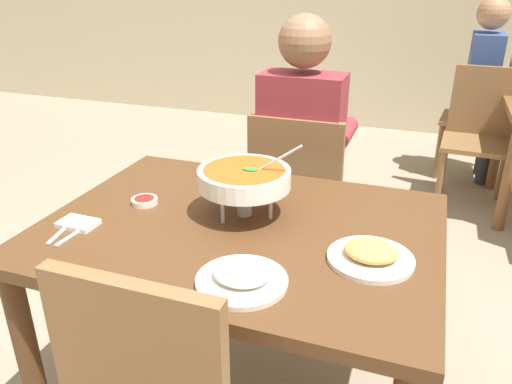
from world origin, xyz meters
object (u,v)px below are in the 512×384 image
Objects in this scene: chair_diner_main at (299,195)px; diner_main at (303,144)px; curry_bowl at (244,178)px; chair_bg_right at (480,129)px; patron_bg_left at (487,80)px; rice_plate at (242,277)px; appetizer_plate at (371,255)px; dining_table_main at (241,252)px; chair_bg_left at (488,111)px; sauce_dish at (145,201)px.

diner_main reaches higher than chair_diner_main.
curry_bowl is at bearing -90.95° from diner_main.
patron_bg_left is at bearing 86.23° from chair_bg_right.
diner_main is at bearing 89.05° from curry_bowl.
chair_bg_right is (0.85, 1.41, 0.00)m from chair_diner_main.
appetizer_plate is (0.30, 0.22, 0.00)m from rice_plate.
dining_table_main is 5.17× the size of appetizer_plate.
diner_main is at bearing 90.00° from dining_table_main.
chair_bg_right is at bearing 58.41° from diner_main.
dining_table_main is 2.83m from chair_bg_left.
curry_bowl reaches higher than rice_plate.
rice_plate is at bearing -83.56° from diner_main.
dining_table_main is 1.38× the size of chair_bg_left.
rice_plate reaches higher than dining_table_main.
curry_bowl is 0.47m from appetizer_plate.
dining_table_main is 2.76m from patron_bg_left.
chair_diner_main is 2.08m from patron_bg_left.
dining_table_main is at bearing -5.07° from sauce_dish.
rice_plate is 3.09m from chair_bg_left.
patron_bg_left is (-0.05, -0.05, 0.24)m from chair_bg_left.
chair_diner_main is (-0.00, 0.75, -0.11)m from dining_table_main.
chair_diner_main is at bearing 89.00° from curry_bowl.
appetizer_plate is at bearing -100.79° from chair_bg_right.
chair_diner_main and chair_bg_left have the same top height.
appetizer_plate is at bearing -19.55° from curry_bowl.
sauce_dish is at bearing -116.12° from chair_bg_left.
curry_bowl is at bearing 99.38° from dining_table_main.
appetizer_plate is 2.67× the size of sauce_dish.
chair_diner_main is 3.75× the size of appetizer_plate.
chair_bg_left is 1.00× the size of chair_bg_right.
diner_main reaches higher than chair_bg_right.
appetizer_plate is 2.74m from patron_bg_left.
diner_main is (0.00, 0.03, 0.24)m from chair_diner_main.
curry_bowl is 2.78m from chair_bg_left.
patron_bg_left reaches higher than sauce_dish.
patron_bg_left reaches higher than chair_bg_right.
dining_table_main is at bearing -80.62° from curry_bowl.
diner_main reaches higher than dining_table_main.
chair_bg_right is (-0.08, -0.51, 0.00)m from chair_bg_left.
sauce_dish is (-0.36, -0.04, -0.12)m from curry_bowl.
chair_diner_main is 2.71× the size of curry_bowl.
curry_bowl is at bearing -109.84° from chair_bg_left.
rice_plate is 0.27× the size of chair_bg_left.
chair_bg_right is (0.73, 2.46, -0.24)m from rice_plate.
diner_main reaches higher than sauce_dish.
dining_table_main is at bearing -90.00° from diner_main.
chair_bg_left is at bearing 48.27° from patron_bg_left.
curry_bowl is at bearing -112.36° from chair_bg_right.
curry_bowl is 0.38m from sauce_dish.
dining_table_main is 0.79m from diner_main.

